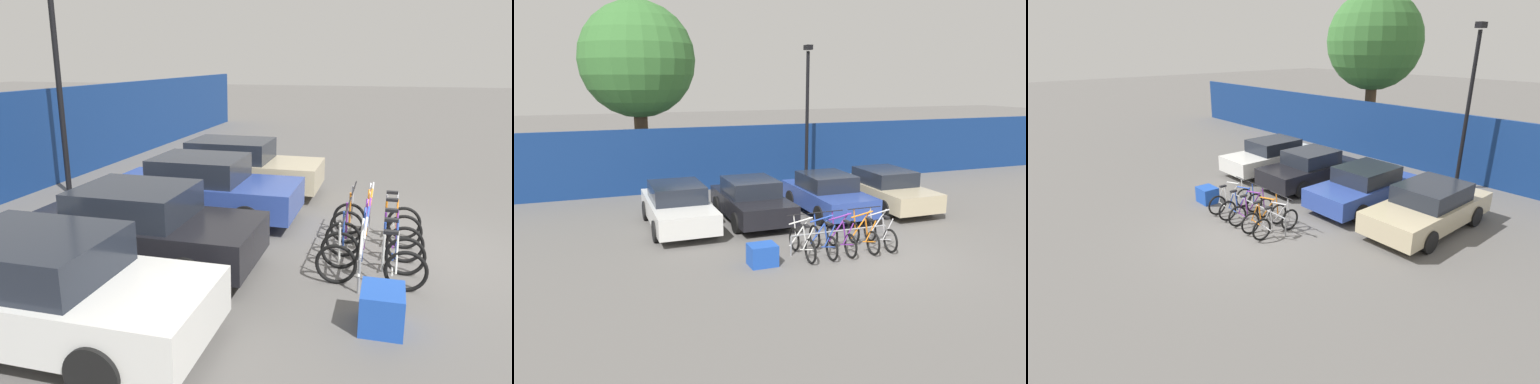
{
  "view_description": "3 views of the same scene",
  "coord_description": "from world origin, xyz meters",
  "views": [
    {
      "loc": [
        -9.12,
        0.35,
        3.42
      ],
      "look_at": [
        -1.11,
        2.54,
        1.21
      ],
      "focal_mm": 35.0,
      "sensor_mm": 36.0,
      "label": 1
    },
    {
      "loc": [
        -6.96,
        -10.92,
        4.62
      ],
      "look_at": [
        -1.97,
        2.54,
        1.35
      ],
      "focal_mm": 35.0,
      "sensor_mm": 36.0,
      "label": 2
    },
    {
      "loc": [
        8.75,
        -6.13,
        5.28
      ],
      "look_at": [
        0.06,
        1.27,
        1.02
      ],
      "focal_mm": 28.0,
      "sensor_mm": 36.0,
      "label": 3
    }
  ],
  "objects": [
    {
      "name": "cargo_crate",
      "position": [
        -3.0,
        0.32,
        0.28
      ],
      "size": [
        0.7,
        0.56,
        0.55
      ],
      "primitive_type": "cube",
      "color": "blue",
      "rests_on": "ground"
    },
    {
      "name": "bicycle_purple",
      "position": [
        -0.65,
        0.53,
        0.38
      ],
      "size": [
        0.68,
        1.71,
        1.05
      ],
      "rotation": [
        0.0,
        0.0,
        0.06
      ],
      "color": "black",
      "rests_on": "ground"
    },
    {
      "name": "bicycle_blue",
      "position": [
        -1.2,
        0.53,
        0.38
      ],
      "size": [
        0.68,
        1.71,
        1.05
      ],
      "rotation": [
        0.0,
        0.0,
        -0.02
      ],
      "color": "black",
      "rests_on": "ground"
    },
    {
      "name": "car_black",
      "position": [
        -1.98,
        4.31,
        0.69
      ],
      "size": [
        1.91,
        3.97,
        1.4
      ],
      "color": "black",
      "rests_on": "ground"
    },
    {
      "name": "bicycle_silver",
      "position": [
        0.57,
        0.53,
        0.38
      ],
      "size": [
        0.68,
        1.71,
        1.05
      ],
      "rotation": [
        0.0,
        0.0,
        -0.05
      ],
      "color": "black",
      "rests_on": "ground"
    },
    {
      "name": "hoarding_wall",
      "position": [
        0.0,
        9.5,
        1.33
      ],
      "size": [
        36.0,
        0.16,
        2.66
      ],
      "primitive_type": "cube",
      "color": "navy",
      "rests_on": "ground"
    },
    {
      "name": "car_beige",
      "position": [
        3.18,
        4.29,
        0.69
      ],
      "size": [
        1.91,
        4.47,
        1.4
      ],
      "color": "#C1B28E",
      "rests_on": "ground"
    },
    {
      "name": "bike_rack",
      "position": [
        -0.62,
        0.68,
        0.47
      ],
      "size": [
        2.93,
        0.04,
        0.57
      ],
      "color": "gray",
      "rests_on": "ground"
    },
    {
      "name": "car_blue",
      "position": [
        0.78,
        4.24,
        0.69
      ],
      "size": [
        1.91,
        4.11,
        1.4
      ],
      "color": "#2D479E",
      "rests_on": "ground"
    },
    {
      "name": "bicycle_orange",
      "position": [
        0.03,
        0.53,
        0.38
      ],
      "size": [
        0.68,
        1.71,
        1.05
      ],
      "rotation": [
        0.0,
        0.0,
        -0.02
      ],
      "color": "black",
      "rests_on": "ground"
    },
    {
      "name": "lamp_post",
      "position": [
        1.92,
        8.5,
        3.34
      ],
      "size": [
        0.24,
        0.44,
        5.97
      ],
      "color": "black",
      "rests_on": "ground"
    },
    {
      "name": "car_white",
      "position": [
        -4.4,
        4.38,
        0.69
      ],
      "size": [
        1.91,
        4.26,
        1.4
      ],
      "color": "silver",
      "rests_on": "ground"
    },
    {
      "name": "bicycle_white",
      "position": [
        -1.81,
        0.53,
        0.38
      ],
      "size": [
        0.68,
        1.71,
        1.05
      ],
      "rotation": [
        0.0,
        0.0,
        0.02
      ],
      "color": "black",
      "rests_on": "ground"
    },
    {
      "name": "tree_behind_hoarding",
      "position": [
        -4.67,
        11.3,
        5.35
      ],
      "size": [
        4.82,
        4.82,
        7.8
      ],
      "color": "brown",
      "rests_on": "ground"
    },
    {
      "name": "ground_plane",
      "position": [
        0.0,
        0.0,
        0.0
      ],
      "size": [
        120.0,
        120.0,
        0.0
      ],
      "primitive_type": "plane",
      "color": "#605E5B"
    }
  ]
}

